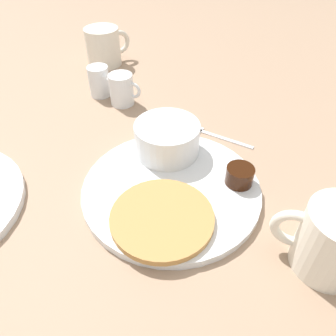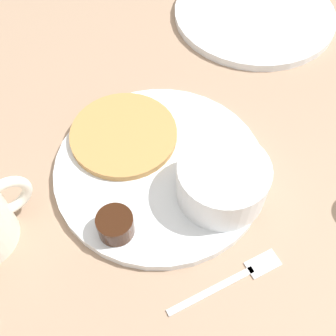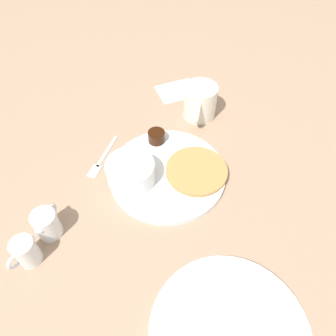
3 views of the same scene
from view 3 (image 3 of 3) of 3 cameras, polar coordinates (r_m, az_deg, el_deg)
name	(u,v)px [view 3 (image 3 of 3)]	position (r m, az deg, el deg)	size (l,w,h in m)	color
ground_plane	(167,175)	(0.72, -0.12, -1.24)	(4.00, 4.00, 0.00)	#9E7F66
plate	(167,173)	(0.71, -0.12, -0.94)	(0.25, 0.25, 0.01)	white
pancake_stack	(197,171)	(0.71, 5.00, -0.46)	(0.13, 0.13, 0.01)	#B78447
bowl	(131,173)	(0.68, -6.49, -0.80)	(0.10, 0.10, 0.05)	white
syrup_cup	(155,137)	(0.76, -2.30, 5.45)	(0.04, 0.04, 0.03)	black
butter_ramekin	(124,172)	(0.69, -7.63, -0.63)	(0.05, 0.05, 0.04)	white
coffee_mug	(200,102)	(0.82, 5.59, 11.35)	(0.08, 0.11, 0.08)	silver
creamer_pitcher_near	(47,224)	(0.65, -20.33, -9.10)	(0.05, 0.07, 0.06)	white
creamer_pitcher_far	(26,252)	(0.64, -23.54, -13.22)	(0.05, 0.05, 0.06)	white
fork	(101,161)	(0.76, -11.62, 1.28)	(0.09, 0.12, 0.00)	silver
napkin	(178,90)	(0.92, 1.68, 13.34)	(0.11, 0.09, 0.00)	white
far_plate	(230,334)	(0.58, 10.67, -26.53)	(0.26, 0.26, 0.01)	white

